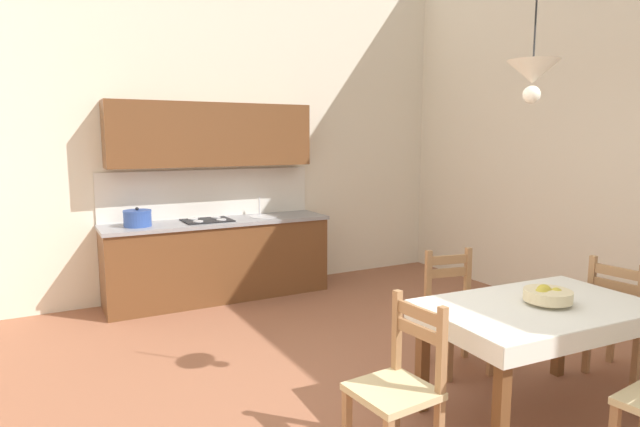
# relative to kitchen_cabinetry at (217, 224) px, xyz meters

# --- Properties ---
(ground_plane) EXTENTS (6.37, 7.14, 0.10)m
(ground_plane) POSITION_rel_kitchen_cabinetry_xyz_m (0.24, -3.00, -0.91)
(ground_plane) COLOR #935B42
(wall_back) EXTENTS (6.37, 0.12, 4.23)m
(wall_back) POSITION_rel_kitchen_cabinetry_xyz_m (0.24, 0.33, 1.26)
(wall_back) COLOR silver
(wall_back) RESTS_ON ground_plane
(kitchen_cabinetry) EXTENTS (2.51, 0.63, 2.20)m
(kitchen_cabinetry) POSITION_rel_kitchen_cabinetry_xyz_m (0.00, 0.00, 0.00)
(kitchen_cabinetry) COLOR brown
(kitchen_cabinetry) RESTS_ON ground_plane
(dining_table) EXTENTS (1.51, 0.98, 0.75)m
(dining_table) POSITION_rel_kitchen_cabinetry_xyz_m (1.02, -3.54, -0.23)
(dining_table) COLOR brown
(dining_table) RESTS_ON ground_plane
(dining_chair_window_side) EXTENTS (0.46, 0.46, 0.93)m
(dining_chair_window_side) POSITION_rel_kitchen_cabinetry_xyz_m (2.06, -3.46, -0.41)
(dining_chair_window_side) COLOR #D1BC89
(dining_chair_window_side) RESTS_ON ground_plane
(dining_chair_tv_side) EXTENTS (0.45, 0.45, 0.93)m
(dining_chair_tv_side) POSITION_rel_kitchen_cabinetry_xyz_m (-0.08, -3.53, -0.41)
(dining_chair_tv_side) COLOR #D1BC89
(dining_chair_tv_side) RESTS_ON ground_plane
(dining_chair_kitchen_side) EXTENTS (0.50, 0.50, 0.93)m
(dining_chair_kitchen_side) POSITION_rel_kitchen_cabinetry_xyz_m (1.08, -2.73, -0.41)
(dining_chair_kitchen_side) COLOR #D1BC89
(dining_chair_kitchen_side) RESTS_ON ground_plane
(fruit_bowl) EXTENTS (0.30, 0.30, 0.12)m
(fruit_bowl) POSITION_rel_kitchen_cabinetry_xyz_m (1.06, -3.56, -0.04)
(fruit_bowl) COLOR beige
(fruit_bowl) RESTS_ON dining_table
(pendant_lamp) EXTENTS (0.32, 0.32, 0.81)m
(pendant_lamp) POSITION_rel_kitchen_cabinetry_xyz_m (0.99, -3.41, 1.36)
(pendant_lamp) COLOR black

